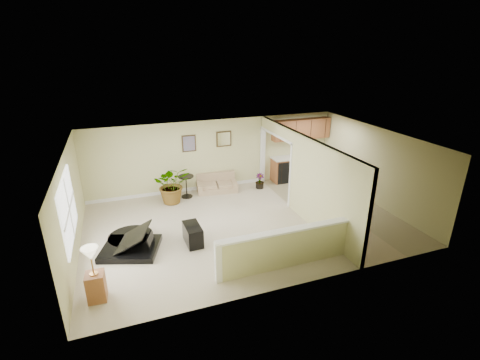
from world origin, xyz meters
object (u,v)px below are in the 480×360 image
object	(u,v)px
loveseat	(216,182)
palm_plant	(172,185)
piano_bench	(193,234)
lamp_stand	(95,278)
accent_table	(186,184)
small_plant	(260,182)
piano	(127,230)

from	to	relation	value
loveseat	palm_plant	distance (m)	1.74
piano_bench	lamp_stand	world-z (taller)	lamp_stand
piano_bench	palm_plant	size ratio (longest dim) A/B	0.60
lamp_stand	loveseat	bearing A→B (deg)	50.24
palm_plant	accent_table	bearing A→B (deg)	28.14
piano_bench	loveseat	size ratio (longest dim) A/B	0.51
accent_table	small_plant	world-z (taller)	accent_table
piano	palm_plant	size ratio (longest dim) A/B	1.48
accent_table	loveseat	bearing A→B (deg)	11.00
loveseat	accent_table	distance (m)	1.16
piano	piano_bench	bearing A→B (deg)	8.49
piano	palm_plant	bearing A→B (deg)	76.31
small_plant	palm_plant	bearing A→B (deg)	-177.28
piano	lamp_stand	distance (m)	1.91
piano	accent_table	world-z (taller)	piano
piano	piano_bench	world-z (taller)	piano
piano_bench	loveseat	distance (m)	3.60
piano	piano_bench	distance (m)	1.67
piano	accent_table	xyz separation A→B (m)	(2.07, 2.71, -0.05)
piano_bench	palm_plant	bearing A→B (deg)	91.09
palm_plant	lamp_stand	size ratio (longest dim) A/B	1.04
loveseat	lamp_stand	distance (m)	6.13
piano	small_plant	xyz separation A→B (m)	(4.74, 2.59, -0.31)
piano	small_plant	distance (m)	5.41
piano_bench	small_plant	bearing A→B (deg)	42.73
loveseat	accent_table	world-z (taller)	loveseat
piano	loveseat	size ratio (longest dim) A/B	1.26
palm_plant	small_plant	size ratio (longest dim) A/B	2.32
accent_table	palm_plant	world-z (taller)	palm_plant
accent_table	small_plant	size ratio (longest dim) A/B	1.39
loveseat	palm_plant	size ratio (longest dim) A/B	1.18
piano	accent_table	size ratio (longest dim) A/B	2.48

